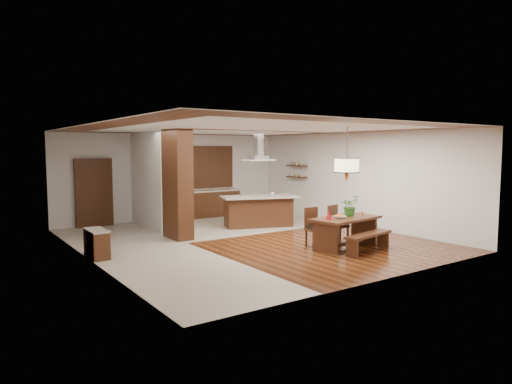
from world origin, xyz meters
TOP-DOWN VIEW (x-y plane):
  - room_shell at (0.00, 0.00)m, footprint 9.00×9.04m
  - tile_hallway at (-2.75, 0.00)m, footprint 2.50×9.00m
  - tile_kitchen at (1.25, 2.50)m, footprint 5.50×4.00m
  - soffit_band at (0.00, 0.00)m, footprint 8.00×9.00m
  - partition_pier at (-1.40, 1.20)m, footprint 0.45×1.00m
  - partition_stub at (-1.40, 3.30)m, footprint 0.18×2.40m
  - hallway_console at (-3.81, 0.20)m, footprint 0.37×0.88m
  - hallway_doorway at (-2.70, 4.40)m, footprint 1.10×0.20m
  - rear_counter at (1.00, 4.20)m, footprint 2.60×0.62m
  - kitchen_window at (1.00, 4.46)m, footprint 2.60×0.08m
  - shelf_lower at (3.87, 2.60)m, footprint 0.26×0.90m
  - shelf_upper at (3.87, 2.60)m, footprint 0.26×0.90m
  - dining_table at (1.43, -2.17)m, footprint 1.89×1.13m
  - dining_bench at (1.52, -2.80)m, footprint 1.60×0.63m
  - dining_chair_left at (0.92, -1.69)m, footprint 0.43×0.43m
  - dining_chair_right at (1.80, -1.56)m, footprint 0.49×0.49m
  - pendant_lantern at (1.43, -2.17)m, footprint 0.64×0.64m
  - foliage_plant at (1.68, -2.04)m, footprint 0.53×0.49m
  - fruit_bowl at (1.18, -2.23)m, footprint 0.28×0.28m
  - napkin_cone at (0.86, -2.17)m, footprint 0.16×0.16m
  - gold_ornament at (1.99, -2.19)m, footprint 0.07×0.07m
  - kitchen_island at (1.45, 1.51)m, footprint 2.52×1.70m
  - range_hood at (1.45, 1.52)m, footprint 0.90×0.55m
  - island_cup at (1.89, 1.40)m, footprint 0.13×0.13m
  - microwave at (0.19, 4.23)m, footprint 0.64×0.52m

SIDE VIEW (x-z plane):
  - tile_hallway at x=-2.75m, z-range 0.00..0.01m
  - tile_kitchen at x=1.25m, z-range 0.00..0.01m
  - dining_bench at x=1.52m, z-range 0.00..0.44m
  - hallway_console at x=-3.81m, z-range 0.00..0.63m
  - dining_chair_right at x=1.80m, z-range 0.00..0.94m
  - rear_counter at x=1.00m, z-range 0.00..0.95m
  - dining_chair_left at x=0.92m, z-range 0.00..0.96m
  - kitchen_island at x=1.45m, z-range 0.01..0.97m
  - dining_table at x=1.43m, z-range 0.17..0.92m
  - fruit_bowl at x=1.18m, z-range 0.74..0.81m
  - gold_ornament at x=1.99m, z-range 0.74..0.84m
  - napkin_cone at x=0.86m, z-range 0.74..0.97m
  - foliage_plant at x=1.68m, z-range 0.74..1.25m
  - island_cup at x=1.89m, z-range 0.96..1.05m
  - hallway_doorway at x=-2.70m, z-range 0.00..2.10m
  - microwave at x=0.19m, z-range 0.95..1.26m
  - shelf_lower at x=3.87m, z-range 1.38..1.42m
  - partition_pier at x=-1.40m, z-range 0.00..2.90m
  - partition_stub at x=-1.40m, z-range 0.00..2.90m
  - kitchen_window at x=1.00m, z-range 1.00..2.50m
  - shelf_upper at x=3.87m, z-range 1.78..1.82m
  - room_shell at x=0.00m, z-range 0.60..3.52m
  - pendant_lantern at x=1.43m, z-range 1.59..2.90m
  - range_hood at x=1.45m, z-range 2.03..2.90m
  - soffit_band at x=0.00m, z-range 2.88..2.89m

